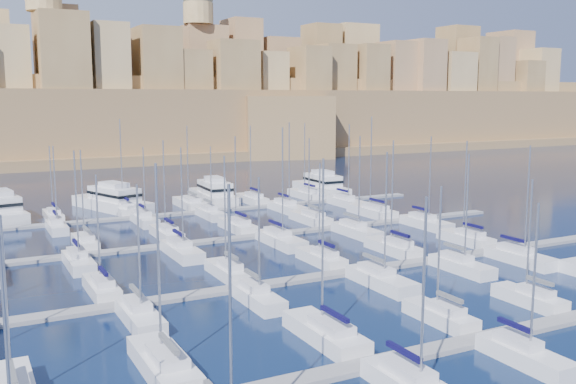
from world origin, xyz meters
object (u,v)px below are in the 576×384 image
motor_yacht_a (2,209)px  motor_yacht_d (322,186)px  motor_yacht_b (113,200)px  sailboat_2 (326,333)px  motor_yacht_c (214,194)px  sailboat_4 (530,298)px

motor_yacht_a → motor_yacht_d: 60.17m
motor_yacht_a → motor_yacht_b: same height
motor_yacht_b → motor_yacht_a: bearing=-177.3°
sailboat_2 → motor_yacht_c: 71.64m
sailboat_4 → motor_yacht_d: (18.36, 70.64, 1.01)m
sailboat_2 → motor_yacht_a: size_ratio=0.90×
sailboat_4 → motor_yacht_c: bearing=94.1°
motor_yacht_c → motor_yacht_a: bearing=179.9°
sailboat_4 → motor_yacht_a: (-41.81, 70.66, 1.01)m
motor_yacht_a → motor_yacht_d: same height
sailboat_2 → motor_yacht_d: (40.42, 69.65, 0.97)m
sailboat_2 → sailboat_4: bearing=-2.6°
sailboat_2 → sailboat_4: sailboat_2 is taller
sailboat_2 → motor_yacht_d: sailboat_2 is taller
sailboat_4 → motor_yacht_c: sailboat_4 is taller
motor_yacht_a → sailboat_2: bearing=-74.2°
sailboat_2 → motor_yacht_d: bearing=59.9°
sailboat_2 → motor_yacht_a: bearing=105.8°
sailboat_2 → motor_yacht_c: sailboat_2 is taller
motor_yacht_b → sailboat_2: bearing=-88.6°
motor_yacht_b → motor_yacht_c: bearing=-2.9°
sailboat_2 → motor_yacht_d: 80.54m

